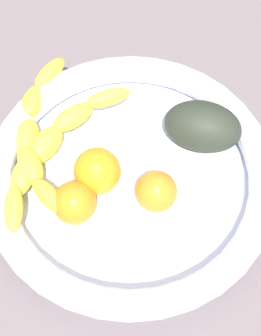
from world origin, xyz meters
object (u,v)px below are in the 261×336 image
banana_draped_right (52,146)px  orange_mid_left (156,192)px  fruit_bowl (130,177)px  banana_draped_left (34,133)px  orange_mid_right (74,203)px  orange_front (97,171)px  avocado_dark (203,127)px

banana_draped_right → orange_mid_left: 14.36cm
fruit_bowl → banana_draped_left: banana_draped_left is taller
banana_draped_right → orange_mid_right: size_ratio=3.91×
fruit_bowl → banana_draped_left: 13.39cm
banana_draped_left → orange_front: orange_front is taller
orange_mid_right → avocado_dark: size_ratio=0.54×
banana_draped_left → avocado_dark: avocado_dark is taller
avocado_dark → fruit_bowl: bearing=-79.4°
orange_mid_right → banana_draped_left: bearing=-172.3°
orange_mid_left → orange_mid_right: 9.75cm
orange_front → orange_mid_left: (5.04, 5.57, -0.36)cm
fruit_bowl → orange_front: size_ratio=6.19×
banana_draped_left → fruit_bowl: bearing=44.2°
banana_draped_left → orange_front: size_ratio=3.86×
banana_draped_right → orange_mid_right: orange_mid_right is taller
fruit_bowl → orange_mid_right: (1.64, -7.77, 1.89)cm
fruit_bowl → orange_mid_left: size_ratio=7.07×
banana_draped_left → orange_front: (8.35, 5.41, 0.44)cm
banana_draped_right → orange_mid_right: bearing=0.6°
fruit_bowl → banana_draped_right: bearing=-131.0°
orange_front → orange_mid_left: orange_front is taller
banana_draped_right → orange_mid_left: orange_mid_left is taller
orange_mid_right → avocado_dark: (-3.62, 18.40, 0.54)cm
orange_front → orange_mid_right: orange_front is taller
banana_draped_right → banana_draped_left: bearing=-152.2°
banana_draped_right → orange_mid_right: (8.46, 0.08, 0.17)cm
orange_mid_right → avocado_dark: 18.76cm
banana_draped_right → orange_front: orange_front is taller
fruit_bowl → orange_front: bearing=-106.8°
banana_draped_right → orange_front: bearing=35.2°
banana_draped_left → orange_mid_right: bearing=7.7°
banana_draped_left → banana_draped_right: (2.69, 1.42, 0.01)cm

